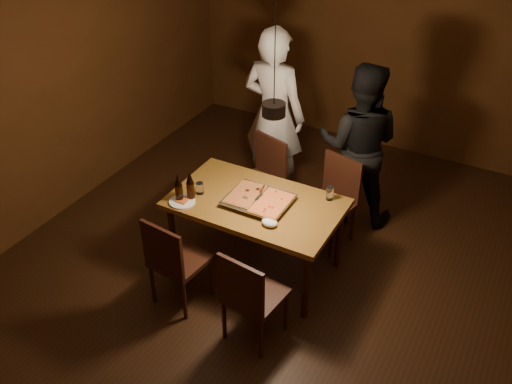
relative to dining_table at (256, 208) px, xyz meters
The scene contains 19 objects.
room_shell 0.77m from the dining_table, 31.06° to the right, with size 6.00×6.00×6.00m.
dining_table is the anchor object (origin of this frame).
chair_far_left 0.86m from the dining_table, 113.22° to the left, with size 0.53×0.53×0.49m.
chair_far_right 0.90m from the dining_table, 59.05° to the left, with size 0.51×0.51×0.49m.
chair_near_left 0.86m from the dining_table, 116.36° to the right, with size 0.46×0.46×0.49m.
chair_near_right 0.92m from the dining_table, 64.85° to the right, with size 0.47×0.47×0.49m.
pizza_tray 0.10m from the dining_table, 22.80° to the right, with size 0.55×0.45×0.05m, color silver.
pizza_meat 0.17m from the dining_table, behind, with size 0.25×0.40×0.02m, color maroon.
pizza_cheese 0.22m from the dining_table, ahead, with size 0.26×0.42×0.02m, color gold.
spatula 0.14m from the dining_table, 11.71° to the right, with size 0.09×0.24×0.04m, color silver, non-canonical shape.
beer_bottle_a 0.70m from the dining_table, 152.09° to the right, with size 0.07×0.07×0.26m.
beer_bottle_b 0.61m from the dining_table, 155.30° to the right, with size 0.07×0.07×0.26m.
water_glass_left 0.53m from the dining_table, 165.80° to the right, with size 0.07×0.07×0.11m, color silver.
water_glass_right 0.66m from the dining_table, 31.44° to the left, with size 0.06×0.06×0.13m, color silver.
plate_slice 0.65m from the dining_table, 150.05° to the right, with size 0.23×0.23×0.03m.
napkin 0.38m from the dining_table, 43.39° to the right, with size 0.14×0.11×0.06m, color white.
diner_white 1.33m from the dining_table, 110.28° to the left, with size 0.69×0.45×1.90m, color silver.
diner_dark 1.33m from the dining_table, 67.88° to the left, with size 0.83×0.64×1.70m, color black.
pendant_lamp 1.12m from the dining_table, 31.06° to the right, with size 0.18×0.18×1.10m.
Camera 1 is at (1.74, -3.47, 3.62)m, focal length 40.00 mm.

